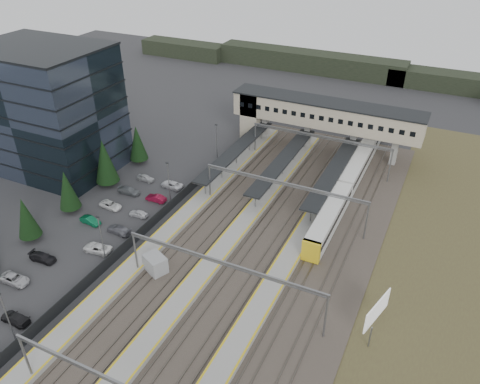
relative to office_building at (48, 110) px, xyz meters
The scene contains 15 objects.
ground 39.86m from the office_building, 18.43° to the right, with size 220.00×220.00×0.00m, color #2B2B2D.
office_building is the anchor object (origin of this frame).
conifer_row 22.40m from the office_building, 48.57° to the right, with size 4.42×49.82×9.50m.
car_park 31.00m from the office_building, 38.67° to the right, with size 10.68×44.64×1.29m.
lampposts 31.00m from the office_building, 21.00° to the right, with size 0.50×53.25×8.07m.
fence 32.32m from the office_building, 13.35° to the right, with size 0.08×90.00×2.00m.
relay_cabin_near 42.28m from the office_building, 27.32° to the right, with size 4.01×3.58×2.75m.
relay_cabin_far 41.83m from the office_building, 27.40° to the right, with size 2.97×2.72×2.23m.
rail_corridor 47.39m from the office_building, ahead, with size 34.00×90.00×0.92m.
canopies 46.29m from the office_building, 19.23° to the left, with size 23.10×30.00×3.28m.
footbridge 53.18m from the office_building, 34.47° to the left, with size 40.40×6.40×11.20m.
gantries 49.23m from the office_building, 10.62° to the right, with size 28.40×62.28×7.17m.
train 60.88m from the office_building, 21.08° to the left, with size 2.80×58.39×3.52m.
billboard 69.92m from the office_building, 13.70° to the right, with size 1.79×5.96×5.25m.
treeline_far 100.53m from the office_building, 53.31° to the left, with size 170.00×19.00×7.00m.
Camera 1 is at (33.92, -48.52, 46.07)m, focal length 35.00 mm.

